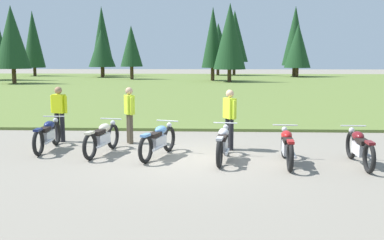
{
  "coord_description": "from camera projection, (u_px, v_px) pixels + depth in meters",
  "views": [
    {
      "loc": [
        0.5,
        -10.9,
        2.61
      ],
      "look_at": [
        0.0,
        0.6,
        0.9
      ],
      "focal_mm": 41.09,
      "sensor_mm": 36.0,
      "label": 1
    }
  ],
  "objects": [
    {
      "name": "motorcycle_sky_blue",
      "position": [
        158.0,
        140.0,
        11.28
      ],
      "size": [
        0.87,
        2.02,
        0.88
      ],
      "color": "black",
      "rests_on": "ground"
    },
    {
      "name": "motorcycle_silver",
      "position": [
        223.0,
        143.0,
        10.88
      ],
      "size": [
        0.62,
        2.09,
        0.88
      ],
      "color": "black",
      "rests_on": "ground"
    },
    {
      "name": "rider_with_back_turned",
      "position": [
        230.0,
        116.0,
        12.07
      ],
      "size": [
        0.37,
        0.49,
        1.67
      ],
      "color": "black",
      "rests_on": "ground"
    },
    {
      "name": "rider_checking_bike",
      "position": [
        59.0,
        111.0,
        13.19
      ],
      "size": [
        0.54,
        0.3,
        1.67
      ],
      "color": "black",
      "rests_on": "ground"
    },
    {
      "name": "grass_moorland",
      "position": [
        205.0,
        86.0,
        36.82
      ],
      "size": [
        80.0,
        44.0,
        0.1
      ],
      "primitive_type": "cube",
      "color": "#5B7033",
      "rests_on": "ground"
    },
    {
      "name": "motorcycle_maroon",
      "position": [
        360.0,
        147.0,
        10.42
      ],
      "size": [
        0.62,
        2.1,
        0.88
      ],
      "color": "black",
      "rests_on": "ground"
    },
    {
      "name": "ground_plane",
      "position": [
        191.0,
        158.0,
        11.17
      ],
      "size": [
        140.0,
        140.0,
        0.0
      ],
      "primitive_type": "plane",
      "color": "gray"
    },
    {
      "name": "motorcycle_navy",
      "position": [
        48.0,
        134.0,
        12.09
      ],
      "size": [
        0.62,
        2.1,
        0.88
      ],
      "color": "black",
      "rests_on": "ground"
    },
    {
      "name": "forest_treeline",
      "position": [
        157.0,
        38.0,
        47.86
      ],
      "size": [
        34.74,
        20.03,
        9.01
      ],
      "color": "#47331E",
      "rests_on": "ground"
    },
    {
      "name": "motorcycle_cream",
      "position": [
        102.0,
        138.0,
        11.63
      ],
      "size": [
        0.68,
        2.08,
        0.88
      ],
      "color": "black",
      "rests_on": "ground"
    },
    {
      "name": "rider_near_row_end",
      "position": [
        129.0,
        112.0,
        12.95
      ],
      "size": [
        0.36,
        0.5,
        1.67
      ],
      "color": "#4C4233",
      "rests_on": "ground"
    },
    {
      "name": "motorcycle_red",
      "position": [
        287.0,
        146.0,
        10.53
      ],
      "size": [
        0.62,
        2.1,
        0.88
      ],
      "color": "black",
      "rests_on": "ground"
    }
  ]
}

